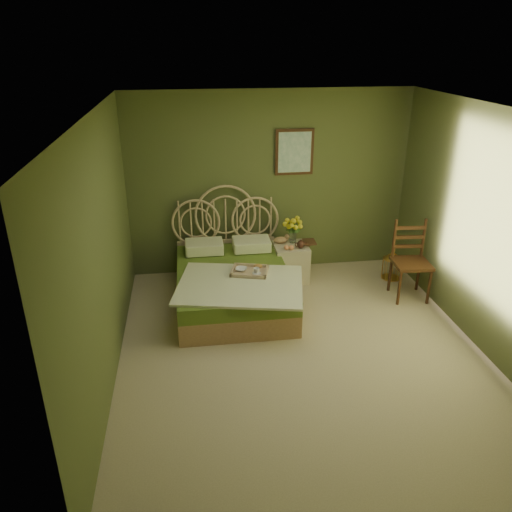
{
  "coord_description": "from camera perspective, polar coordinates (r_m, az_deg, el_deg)",
  "views": [
    {
      "loc": [
        -1.16,
        -4.56,
        3.23
      ],
      "look_at": [
        -0.37,
        1.0,
        0.75
      ],
      "focal_mm": 35.0,
      "sensor_mm": 36.0,
      "label": 1
    }
  ],
  "objects": [
    {
      "name": "floor",
      "position": [
        5.7,
        5.18,
        -10.75
      ],
      "size": [
        4.5,
        4.5,
        0.0
      ],
      "primitive_type": "plane",
      "color": "#C9B591",
      "rests_on": "ground"
    },
    {
      "name": "nightstand",
      "position": [
        7.13,
        4.01,
        -0.04
      ],
      "size": [
        0.47,
        0.48,
        0.95
      ],
      "color": "beige",
      "rests_on": "floor"
    },
    {
      "name": "bed",
      "position": [
        6.52,
        -2.68,
        -2.93
      ],
      "size": [
        1.69,
        2.13,
        1.32
      ],
      "color": "tan",
      "rests_on": "floor"
    },
    {
      "name": "chair",
      "position": [
        6.89,
        17.14,
        0.1
      ],
      "size": [
        0.49,
        0.49,
        1.04
      ],
      "rotation": [
        0.0,
        0.0,
        -0.08
      ],
      "color": "#32200D",
      "rests_on": "floor"
    },
    {
      "name": "wall_left",
      "position": [
        5.02,
        -17.09,
        0.13
      ],
      "size": [
        0.0,
        4.5,
        4.5
      ],
      "primitive_type": "plane",
      "rotation": [
        1.57,
        0.0,
        1.57
      ],
      "color": "#565E31",
      "rests_on": "floor"
    },
    {
      "name": "wall_right",
      "position": [
        5.87,
        25.09,
        2.33
      ],
      "size": [
        0.0,
        4.5,
        4.5
      ],
      "primitive_type": "plane",
      "rotation": [
        1.57,
        0.0,
        -1.57
      ],
      "color": "#565E31",
      "rests_on": "floor"
    },
    {
      "name": "wall_back",
      "position": [
        7.17,
        1.54,
        8.23
      ],
      "size": [
        4.0,
        0.0,
        4.0
      ],
      "primitive_type": "plane",
      "rotation": [
        1.57,
        0.0,
        0.0
      ],
      "color": "#565E31",
      "rests_on": "floor"
    },
    {
      "name": "book_upper",
      "position": [
        7.1,
        5.42,
        1.59
      ],
      "size": [
        0.19,
        0.25,
        0.02
      ],
      "primitive_type": "imported",
      "rotation": [
        0.0,
        0.0,
        -0.04
      ],
      "color": "#472819",
      "rests_on": "nightstand"
    },
    {
      "name": "ceiling",
      "position": [
        4.74,
        6.37,
        16.09
      ],
      "size": [
        4.5,
        4.5,
        0.0
      ],
      "primitive_type": "plane",
      "rotation": [
        3.14,
        0.0,
        0.0
      ],
      "color": "silver",
      "rests_on": "wall_back"
    },
    {
      "name": "wall_art",
      "position": [
        7.1,
        4.42,
        11.76
      ],
      "size": [
        0.54,
        0.04,
        0.64
      ],
      "color": "#32200D",
      "rests_on": "wall_back"
    },
    {
      "name": "birdcage",
      "position": [
        7.45,
        15.27,
        -1.03
      ],
      "size": [
        0.27,
        0.27,
        0.41
      ],
      "rotation": [
        0.0,
        0.0,
        -0.2
      ],
      "color": "gold",
      "rests_on": "floor"
    },
    {
      "name": "cereal_bowl",
      "position": [
        6.3,
        -1.7,
        -1.53
      ],
      "size": [
        0.18,
        0.18,
        0.04
      ],
      "primitive_type": "imported",
      "rotation": [
        0.0,
        0.0,
        -0.3
      ],
      "color": "white",
      "rests_on": "bed"
    },
    {
      "name": "book_lower",
      "position": [
        7.1,
        5.42,
        1.43
      ],
      "size": [
        0.22,
        0.25,
        0.02
      ],
      "primitive_type": "imported",
      "rotation": [
        0.0,
        0.0,
        0.37
      ],
      "color": "#381E0F",
      "rests_on": "nightstand"
    },
    {
      "name": "coffee_cup",
      "position": [
        6.22,
        0.06,
        -1.69
      ],
      "size": [
        0.09,
        0.09,
        0.07
      ],
      "primitive_type": "imported",
      "rotation": [
        0.0,
        0.0,
        0.15
      ],
      "color": "white",
      "rests_on": "bed"
    }
  ]
}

